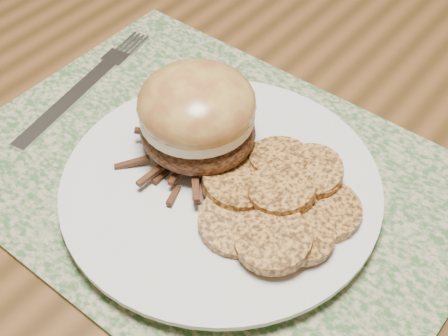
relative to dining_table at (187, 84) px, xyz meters
The scene contains 6 objects.
dining_table is the anchor object (origin of this frame).
placemat 0.25m from the dining_table, 42.58° to the right, with size 0.45×0.33×0.00m, color #3B6232.
dinner_plate 0.27m from the dining_table, 41.57° to the right, with size 0.26×0.26×0.02m, color silver.
pork_sandwich 0.25m from the dining_table, 45.10° to the right, with size 0.12×0.12×0.08m.
roasted_potatoes 0.31m from the dining_table, 32.63° to the right, with size 0.15×0.15×0.03m.
fork 0.17m from the dining_table, 93.54° to the right, with size 0.05×0.21×0.00m.
Camera 1 is at (0.41, -0.44, 1.17)m, focal length 50.00 mm.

